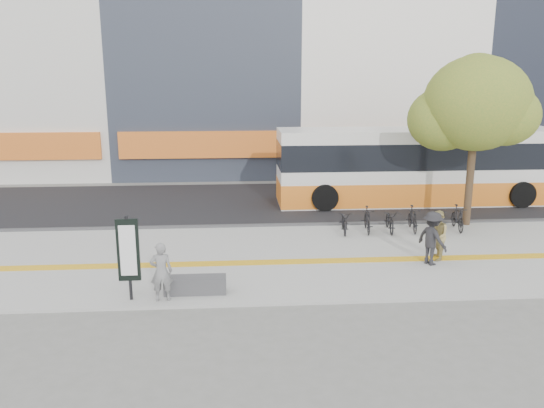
{
  "coord_description": "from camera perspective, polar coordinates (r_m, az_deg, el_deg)",
  "views": [
    {
      "loc": [
        -1.53,
        -14.51,
        5.7
      ],
      "look_at": [
        -0.37,
        2.0,
        1.66
      ],
      "focal_mm": 35.79,
      "sensor_mm": 36.0,
      "label": 1
    }
  ],
  "objects": [
    {
      "name": "pedestrian_tan",
      "position": [
        17.28,
        16.97,
        -3.19
      ],
      "size": [
        0.69,
        0.82,
        1.54
      ],
      "primitive_type": "imported",
      "rotation": [
        0.0,
        0.0,
        -1.72
      ],
      "color": "#9D8D52",
      "rests_on": "sidewalk"
    },
    {
      "name": "bus",
      "position": [
        24.7,
        14.93,
        3.67
      ],
      "size": [
        12.16,
        2.88,
        3.24
      ],
      "color": "silver",
      "rests_on": "street"
    },
    {
      "name": "street_tree",
      "position": [
        21.23,
        20.51,
        9.67
      ],
      "size": [
        4.4,
        3.8,
        6.31
      ],
      "color": "#39251A",
      "rests_on": "sidewalk"
    },
    {
      "name": "pedestrian_dark",
      "position": [
        16.82,
        16.5,
        -3.47
      ],
      "size": [
        1.02,
        1.21,
        1.62
      ],
      "primitive_type": "imported",
      "rotation": [
        0.0,
        0.0,
        2.05
      ],
      "color": "black",
      "rests_on": "sidewalk"
    },
    {
      "name": "sidewalk",
      "position": [
        17.05,
        1.37,
        -5.67
      ],
      "size": [
        40.0,
        7.0,
        0.08
      ],
      "primitive_type": "cube",
      "color": "gray",
      "rests_on": "ground"
    },
    {
      "name": "tactile_strip",
      "position": [
        16.56,
        1.53,
        -6.1
      ],
      "size": [
        40.0,
        0.45,
        0.01
      ],
      "primitive_type": "cube",
      "color": "gold",
      "rests_on": "sidewalk"
    },
    {
      "name": "seated_woman",
      "position": [
        13.92,
        -11.57,
        -6.99
      ],
      "size": [
        0.58,
        0.4,
        1.53
      ],
      "primitive_type": "imported",
      "rotation": [
        0.0,
        0.0,
        3.21
      ],
      "color": "black",
      "rests_on": "sidewalk"
    },
    {
      "name": "signboard",
      "position": [
        13.96,
        -14.89,
        -4.83
      ],
      "size": [
        0.55,
        0.1,
        2.2
      ],
      "color": "black",
      "rests_on": "sidewalk"
    },
    {
      "name": "ground",
      "position": [
        15.66,
        1.88,
        -7.62
      ],
      "size": [
        120.0,
        120.0,
        0.0
      ],
      "primitive_type": "plane",
      "color": "#62625E",
      "rests_on": "ground"
    },
    {
      "name": "bicycle_row",
      "position": [
        20.12,
        13.35,
        -1.61
      ],
      "size": [
        4.83,
        1.6,
        0.9
      ],
      "color": "black",
      "rests_on": "sidewalk"
    },
    {
      "name": "bench",
      "position": [
        14.4,
        -8.07,
        -8.42
      ],
      "size": [
        1.6,
        0.45,
        0.45
      ],
      "primitive_type": "cube",
      "color": "#3B3C3E",
      "rests_on": "sidewalk"
    },
    {
      "name": "curb",
      "position": [
        20.36,
        0.45,
        -2.33
      ],
      "size": [
        40.0,
        0.25,
        0.14
      ],
      "primitive_type": "cube",
      "color": "#3B3C3E",
      "rests_on": "ground"
    },
    {
      "name": "street",
      "position": [
        24.23,
        -0.29,
        0.19
      ],
      "size": [
        40.0,
        8.0,
        0.06
      ],
      "primitive_type": "cube",
      "color": "black",
      "rests_on": "ground"
    }
  ]
}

